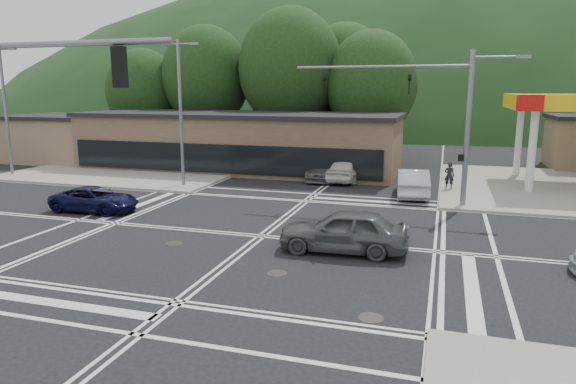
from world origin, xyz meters
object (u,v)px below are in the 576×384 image
(car_queue_a, at_px, (413,183))
(car_queue_b, at_px, (347,169))
(car_blue_west, at_px, (95,199))
(pedestrian, at_px, (449,175))
(car_grey_center, at_px, (344,231))
(car_northbound, at_px, (326,169))

(car_queue_a, height_order, car_queue_b, car_queue_a)
(car_blue_west, height_order, pedestrian, pedestrian)
(car_queue_a, bearing_deg, pedestrian, -136.37)
(car_grey_center, xyz_separation_m, car_northbound, (-4.17, 15.29, -0.09))
(car_queue_a, relative_size, pedestrian, 3.04)
(car_grey_center, bearing_deg, car_northbound, -167.33)
(car_blue_west, bearing_deg, car_northbound, -36.29)
(car_queue_b, bearing_deg, pedestrian, 172.58)
(car_queue_a, distance_m, car_northbound, 7.26)
(car_grey_center, height_order, pedestrian, pedestrian)
(car_queue_a, xyz_separation_m, car_queue_b, (-4.50, 3.82, -0.01))
(car_queue_b, distance_m, pedestrian, 6.67)
(car_grey_center, bearing_deg, car_queue_a, 168.14)
(car_blue_west, distance_m, car_northbound, 15.44)
(car_northbound, height_order, pedestrian, pedestrian)
(car_grey_center, xyz_separation_m, car_queue_b, (-2.67, 15.02, -0.03))
(pedestrian, bearing_deg, car_queue_b, -9.62)
(car_grey_center, distance_m, car_queue_b, 15.26)
(car_blue_west, bearing_deg, car_queue_b, -41.17)
(car_queue_b, relative_size, pedestrian, 2.92)
(car_queue_a, bearing_deg, car_grey_center, 75.02)
(car_grey_center, bearing_deg, car_queue_b, -172.50)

